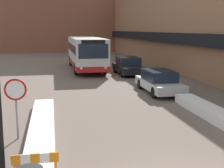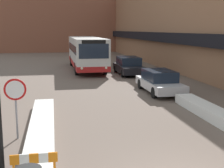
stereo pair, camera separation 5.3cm
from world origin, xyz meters
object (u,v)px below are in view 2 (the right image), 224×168
(parked_car_front, at_px, (159,81))
(stop_sign, at_px, (15,96))
(street_lamp, at_px, (5,29))
(city_bus, at_px, (86,52))
(construction_barricade, at_px, (34,165))
(parked_car_middle, at_px, (129,66))

(parked_car_front, bearing_deg, stop_sign, -138.22)
(stop_sign, relative_size, street_lamp, 0.35)
(parked_car_front, relative_size, stop_sign, 2.13)
(stop_sign, xyz_separation_m, street_lamp, (0.12, -2.44, 2.27))
(street_lamp, bearing_deg, city_bus, 78.37)
(street_lamp, xyz_separation_m, construction_barricade, (0.69, -1.39, -3.16))
(parked_car_middle, relative_size, construction_barricade, 4.14)
(parked_car_middle, distance_m, stop_sign, 16.53)
(parked_car_middle, xyz_separation_m, construction_barricade, (-6.82, -18.48, -0.07))
(city_bus, distance_m, stop_sign, 19.13)
(parked_car_middle, height_order, construction_barricade, parked_car_middle)
(parked_car_front, distance_m, stop_sign, 10.26)
(city_bus, distance_m, street_lamp, 21.60)
(parked_car_front, bearing_deg, street_lamp, -129.07)
(city_bus, distance_m, parked_car_front, 12.25)
(parked_car_front, bearing_deg, city_bus, 105.07)
(city_bus, height_order, parked_car_front, city_bus)
(city_bus, relative_size, construction_barricade, 10.17)
(parked_car_front, height_order, street_lamp, street_lamp)
(parked_car_middle, relative_size, stop_sign, 2.12)
(parked_car_middle, xyz_separation_m, street_lamp, (-7.51, -17.09, 3.08))
(stop_sign, height_order, street_lamp, street_lamp)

